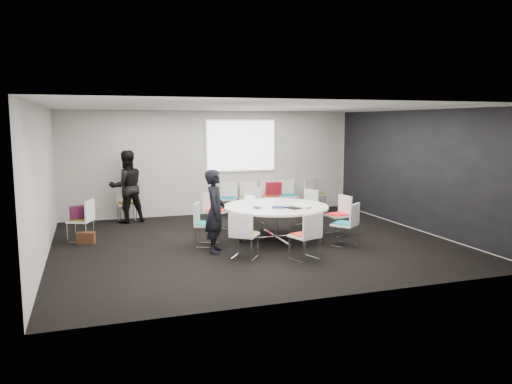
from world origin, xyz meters
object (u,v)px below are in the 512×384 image
object	(u,v)px
chair_ring_g	(305,245)
person_main	(215,211)
chair_ring_e	(206,233)
chair_ring_a	(338,223)
cup	(276,201)
chair_ring_f	(244,244)
chair_back_b	(248,204)
laptop	(259,207)
chair_ring_b	(305,215)
chair_back_c	(271,202)
chair_back_d	(288,202)
chair_ring_d	(216,219)
brown_bag	(86,238)
chair_ring_h	(345,233)
conference_table	(276,214)
chair_ring_c	(255,213)
person_back	(127,187)
chair_back_a	(228,205)
chair_back_e	(315,200)
chair_person_back	(127,210)
chair_spare_left	(82,228)
maroon_bag	(80,212)

from	to	relation	value
chair_ring_g	person_main	xyz separation A→B (m)	(-1.41, 1.06, 0.53)
chair_ring_e	chair_ring_a	bearing A→B (deg)	114.44
chair_ring_g	cup	xyz separation A→B (m)	(0.19, 1.96, 0.50)
chair_ring_f	chair_back_b	xyz separation A→B (m)	(1.44, 4.28, 0.00)
laptop	chair_ring_b	bearing A→B (deg)	-62.83
chair_back_c	chair_back_d	size ratio (longest dim) A/B	1.00
chair_ring_d	brown_bag	bearing A→B (deg)	-26.95
chair_ring_a	chair_back_d	distance (m)	3.10
chair_ring_a	chair_ring_h	bearing A→B (deg)	151.84
conference_table	chair_ring_c	size ratio (longest dim) A/B	2.54
chair_ring_b	person_back	bearing A→B (deg)	43.13
chair_ring_e	chair_ring_f	xyz separation A→B (m)	(0.45, -1.14, 0.00)
conference_table	chair_ring_h	distance (m)	1.52
chair_back_c	person_back	world-z (taller)	person_back
chair_ring_a	chair_back_b	world-z (taller)	same
chair_back_a	chair_ring_e	bearing A→B (deg)	92.30
chair_ring_a	chair_ring_d	world-z (taller)	same
person_main	cup	bearing A→B (deg)	-41.44
chair_back_d	person_main	bearing A→B (deg)	57.22
chair_ring_a	chair_ring_f	distance (m)	2.79
chair_ring_h	chair_back_e	world-z (taller)	same
chair_ring_c	brown_bag	size ratio (longest dim) A/B	2.44
chair_back_e	cup	world-z (taller)	chair_back_e
chair_ring_d	person_main	bearing A→B (deg)	41.22
chair_ring_a	chair_back_d	bearing A→B (deg)	-10.58
chair_ring_d	chair_back_e	xyz separation A→B (m)	(3.37, 1.81, 0.00)
chair_ring_g	person_back	distance (m)	5.40
chair_ring_b	chair_ring_d	xyz separation A→B (m)	(-2.15, 0.24, 0.00)
chair_person_back	brown_bag	world-z (taller)	chair_person_back
chair_ring_a	laptop	size ratio (longest dim) A/B	2.94
chair_back_d	person_main	world-z (taller)	person_main
laptop	chair_ring_c	bearing A→B (deg)	-24.60
chair_ring_f	person_back	bearing A→B (deg)	149.44
chair_ring_g	chair_back_b	xyz separation A→B (m)	(0.42, 4.72, 0.00)
chair_ring_g	person_back	world-z (taller)	person_back
chair_ring_e	chair_back_a	bearing A→B (deg)	-178.84
chair_spare_left	chair_ring_a	bearing A→B (deg)	-79.92
chair_person_back	chair_ring_g	bearing A→B (deg)	115.80
person_back	brown_bag	bearing A→B (deg)	50.65
chair_ring_a	chair_ring_d	size ratio (longest dim) A/B	1.00
chair_ring_e	chair_back_c	size ratio (longest dim) A/B	1.00
chair_back_e	brown_bag	xyz separation A→B (m)	(-6.22, -2.19, -0.16)
conference_table	chair_person_back	xyz separation A→B (m)	(-2.87, 3.07, -0.27)
chair_ring_c	person_back	size ratio (longest dim) A/B	0.49
chair_ring_c	chair_ring_g	xyz separation A→B (m)	(-0.14, -3.32, 0.00)
chair_ring_e	maroon_bag	size ratio (longest dim) A/B	2.20
chair_back_c	cup	size ratio (longest dim) A/B	9.78
chair_ring_f	chair_back_a	bearing A→B (deg)	114.73
chair_back_b	chair_back_d	distance (m)	1.17
chair_ring_a	maroon_bag	bearing A→B (deg)	68.28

